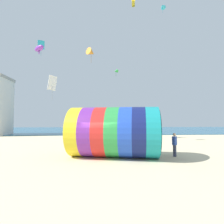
# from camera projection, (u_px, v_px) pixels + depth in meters

# --- Properties ---
(ground_plane) EXTENTS (120.00, 120.00, 0.00)m
(ground_plane) POSITION_uv_depth(u_px,v_px,m) (100.00, 159.00, 12.07)
(ground_plane) COLOR beige
(sea) EXTENTS (120.00, 40.00, 0.10)m
(sea) POSITION_uv_depth(u_px,v_px,m) (100.00, 130.00, 51.53)
(sea) COLOR #236084
(sea) RESTS_ON ground
(giant_inflatable_tube) EXTENTS (6.93, 4.88, 3.61)m
(giant_inflatable_tube) POSITION_uv_depth(u_px,v_px,m) (114.00, 132.00, 12.74)
(giant_inflatable_tube) COLOR yellow
(giant_inflatable_tube) RESTS_ON ground
(kite_handler) EXTENTS (0.42, 0.40, 1.71)m
(kite_handler) POSITION_uv_depth(u_px,v_px,m) (175.00, 144.00, 12.84)
(kite_handler) COLOR #383D56
(kite_handler) RESTS_ON ground
(kite_yellow_box) EXTENTS (0.49, 0.49, 1.12)m
(kite_yellow_box) POSITION_uv_depth(u_px,v_px,m) (133.00, 2.00, 24.39)
(kite_yellow_box) COLOR yellow
(kite_green_delta) EXTENTS (0.83, 0.77, 1.04)m
(kite_green_delta) POSITION_uv_depth(u_px,v_px,m) (116.00, 71.00, 25.57)
(kite_green_delta) COLOR green
(kite_orange_delta) EXTENTS (1.66, 1.66, 2.11)m
(kite_orange_delta) POSITION_uv_depth(u_px,v_px,m) (91.00, 53.00, 25.15)
(kite_orange_delta) COLOR orange
(kite_white_diamond) EXTENTS (0.98, 1.21, 2.93)m
(kite_white_diamond) POSITION_uv_depth(u_px,v_px,m) (52.00, 83.00, 20.85)
(kite_white_diamond) COLOR white
(kite_purple_parafoil) EXTENTS (1.41, 1.45, 0.76)m
(kite_purple_parafoil) POSITION_uv_depth(u_px,v_px,m) (39.00, 48.00, 15.77)
(kite_purple_parafoil) COLOR purple
(kite_cyan_diamond) EXTENTS (0.84, 0.43, 2.07)m
(kite_cyan_diamond) POSITION_uv_depth(u_px,v_px,m) (41.00, 45.00, 22.94)
(kite_cyan_diamond) COLOR #2DB2C6
(kite_cyan_delta) EXTENTS (0.95, 0.96, 1.26)m
(kite_cyan_delta) POSITION_uv_depth(u_px,v_px,m) (163.00, 6.00, 24.13)
(kite_cyan_delta) COLOR #2DB2C6
(bystander_near_water) EXTENTS (0.41, 0.40, 1.76)m
(bystander_near_water) POSITION_uv_depth(u_px,v_px,m) (65.00, 133.00, 25.38)
(bystander_near_water) COLOR black
(bystander_near_water) RESTS_ON ground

